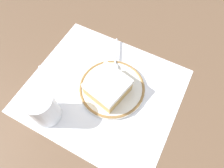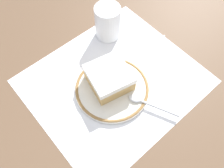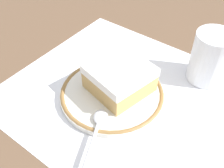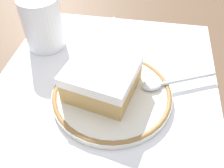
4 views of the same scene
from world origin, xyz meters
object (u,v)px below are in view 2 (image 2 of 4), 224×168
Objects in this scene: cake_slice at (110,78)px; cup at (108,24)px; plate at (112,89)px; napkin at (151,53)px; spoon at (143,102)px.

cup is at bearing -129.11° from cake_slice.
napkin is (-0.16, -0.02, -0.01)m from plate.
spoon reaches higher than plate.
plate is at bearing 52.59° from cup.
spoon is (-0.03, 0.10, -0.02)m from cake_slice.
cup is at bearing -110.06° from spoon.
plate is at bearing 5.81° from napkin.
plate is at bearing -69.15° from spoon.
spoon is 1.26× the size of cup.
cake_slice is 0.10m from spoon.
plate is 0.03m from cake_slice.
cake_slice is at bearing -74.77° from spoon.
spoon reaches higher than napkin.
plate is 1.92× the size of cup.
cup is 0.73× the size of napkin.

